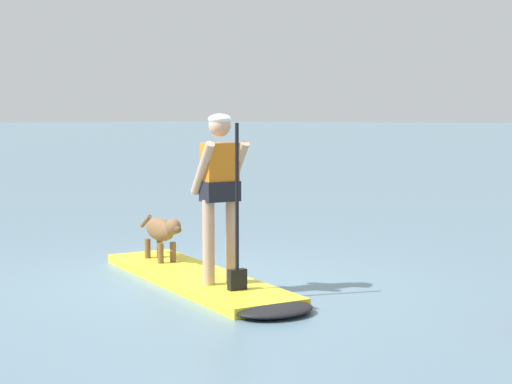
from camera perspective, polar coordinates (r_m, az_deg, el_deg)
ground_plane at (r=8.63m, az=-4.32°, el=-6.44°), size 400.00×400.00×0.00m
paddleboard at (r=8.42m, az=-3.64°, el=-6.39°), size 3.54×1.91×0.10m
person_paddler at (r=7.95m, az=-2.52°, el=0.44°), size 0.67×0.58×1.69m
dog at (r=9.35m, az=-6.71°, el=-2.76°), size 1.06×0.45×0.53m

